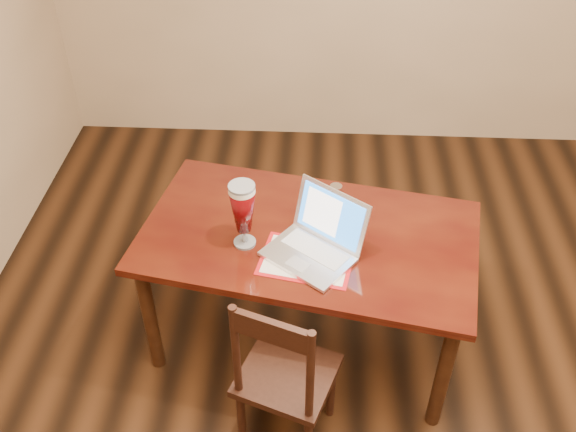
{
  "coord_description": "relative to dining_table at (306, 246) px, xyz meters",
  "views": [
    {
      "loc": [
        -0.46,
        -1.62,
        2.62
      ],
      "look_at": [
        -0.57,
        0.45,
        0.88
      ],
      "focal_mm": 40.0,
      "sensor_mm": 36.0,
      "label": 1
    }
  ],
  "objects": [
    {
      "name": "dining_table",
      "position": [
        0.0,
        0.0,
        0.0
      ],
      "size": [
        1.63,
        1.11,
        1.02
      ],
      "rotation": [
        0.0,
        0.0,
        -0.19
      ],
      "color": "#471609",
      "rests_on": "ground"
    },
    {
      "name": "dining_chair",
      "position": [
        -0.07,
        -0.56,
        -0.22
      ],
      "size": [
        0.48,
        0.47,
        0.89
      ],
      "rotation": [
        0.0,
        0.0,
        -0.34
      ],
      "color": "black",
      "rests_on": "ground"
    },
    {
      "name": "room_shell",
      "position": [
        0.49,
        -0.54,
        1.13
      ],
      "size": [
        4.51,
        5.01,
        2.71
      ],
      "color": "tan",
      "rests_on": "ground"
    }
  ]
}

